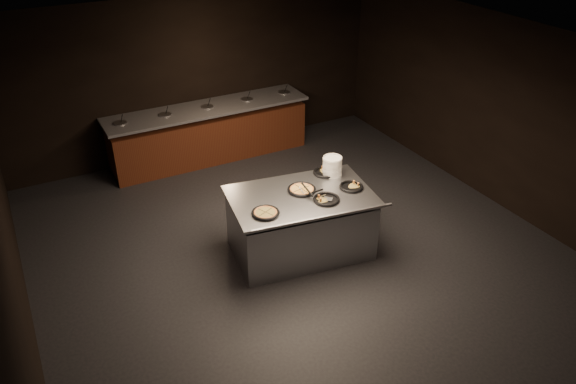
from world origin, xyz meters
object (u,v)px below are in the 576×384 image
(serving_counter, at_px, (301,225))
(plate_stack, at_px, (332,166))
(pan_veggie_whole, at_px, (265,213))
(pan_cheese_whole, at_px, (302,189))

(serving_counter, xyz_separation_m, plate_stack, (0.67, 0.29, 0.62))
(plate_stack, relative_size, pan_veggie_whole, 0.76)
(plate_stack, bearing_deg, serving_counter, -156.35)
(serving_counter, distance_m, pan_cheese_whole, 0.51)
(pan_veggie_whole, distance_m, pan_cheese_whole, 0.76)
(plate_stack, xyz_separation_m, pan_veggie_whole, (-1.30, -0.50, -0.11))
(plate_stack, xyz_separation_m, pan_cheese_whole, (-0.61, -0.20, -0.11))
(serving_counter, bearing_deg, plate_stack, 32.28)
(serving_counter, relative_size, plate_stack, 7.58)
(serving_counter, xyz_separation_m, pan_veggie_whole, (-0.63, -0.20, 0.50))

